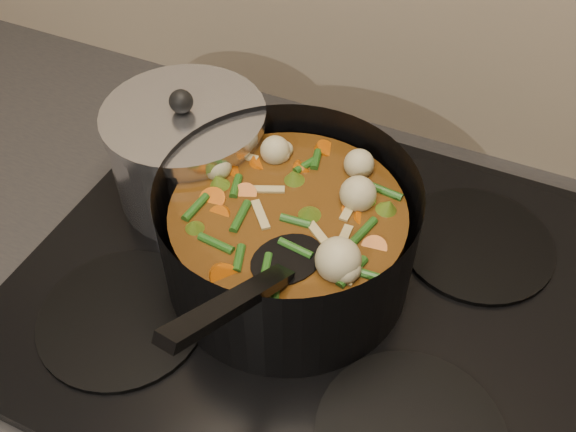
% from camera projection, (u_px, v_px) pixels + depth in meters
% --- Properties ---
extents(stovetop, '(0.62, 0.54, 0.03)m').
position_uv_depth(stovetop, '(308.00, 284.00, 0.73)').
color(stovetop, black).
rests_on(stovetop, counter).
extents(stockpot, '(0.34, 0.41, 0.20)m').
position_uv_depth(stockpot, '(288.00, 236.00, 0.68)').
color(stockpot, black).
rests_on(stockpot, stovetop).
extents(saucepan, '(0.19, 0.19, 0.16)m').
position_uv_depth(saucepan, '(189.00, 153.00, 0.77)').
color(saucepan, silver).
rests_on(saucepan, stovetop).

